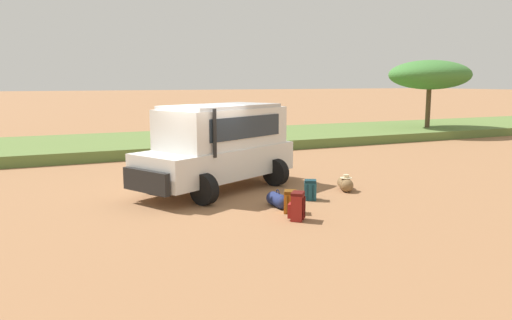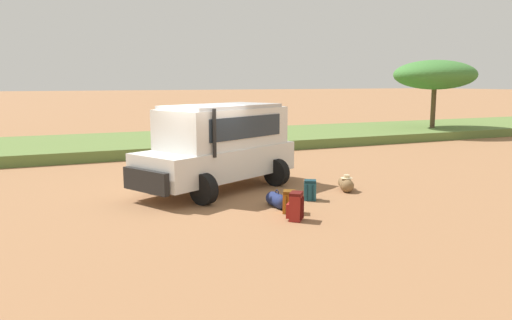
# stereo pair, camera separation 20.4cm
# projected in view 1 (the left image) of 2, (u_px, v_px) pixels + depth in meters

# --- Properties ---
(ground_plane) EXTENTS (320.00, 320.00, 0.00)m
(ground_plane) POSITION_uv_depth(u_px,v_px,m) (204.00, 195.00, 13.68)
(ground_plane) COLOR #936642
(grass_bank) EXTENTS (120.00, 7.00, 0.44)m
(grass_bank) POSITION_uv_depth(u_px,v_px,m) (130.00, 144.00, 23.01)
(grass_bank) COLOR #5B7538
(grass_bank) RESTS_ON ground_plane
(safari_vehicle) EXTENTS (5.35, 3.93, 2.44)m
(safari_vehicle) POSITION_uv_depth(u_px,v_px,m) (220.00, 145.00, 14.29)
(safari_vehicle) COLOR silver
(safari_vehicle) RESTS_ON ground_plane
(backpack_beside_front_wheel) EXTENTS (0.42, 0.47, 0.54)m
(backpack_beside_front_wheel) POSITION_uv_depth(u_px,v_px,m) (290.00, 202.00, 11.87)
(backpack_beside_front_wheel) COLOR #B26619
(backpack_beside_front_wheel) RESTS_ON ground_plane
(backpack_cluster_center) EXTENTS (0.47, 0.47, 0.65)m
(backpack_cluster_center) POSITION_uv_depth(u_px,v_px,m) (297.00, 207.00, 11.21)
(backpack_cluster_center) COLOR maroon
(backpack_cluster_center) RESTS_ON ground_plane
(backpack_near_rear_wheel) EXTENTS (0.42, 0.45, 0.54)m
(backpack_near_rear_wheel) POSITION_uv_depth(u_px,v_px,m) (310.00, 190.00, 13.14)
(backpack_near_rear_wheel) COLOR #235B6B
(backpack_near_rear_wheel) RESTS_ON ground_plane
(duffel_bag_low_black_case) EXTENTS (0.59, 0.86, 0.47)m
(duffel_bag_low_black_case) POSITION_uv_depth(u_px,v_px,m) (345.00, 184.00, 14.32)
(duffel_bag_low_black_case) COLOR brown
(duffel_bag_low_black_case) RESTS_ON ground_plane
(duffel_bag_soft_canvas) EXTENTS (0.35, 0.86, 0.44)m
(duffel_bag_soft_canvas) POSITION_uv_depth(u_px,v_px,m) (278.00, 200.00, 12.42)
(duffel_bag_soft_canvas) COLOR navy
(duffel_bag_soft_canvas) RESTS_ON ground_plane
(acacia_tree_centre_back) EXTENTS (4.85, 4.26, 4.29)m
(acacia_tree_centre_back) POSITION_uv_depth(u_px,v_px,m) (430.00, 75.00, 28.53)
(acacia_tree_centre_back) COLOR brown
(acacia_tree_centre_back) RESTS_ON ground_plane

